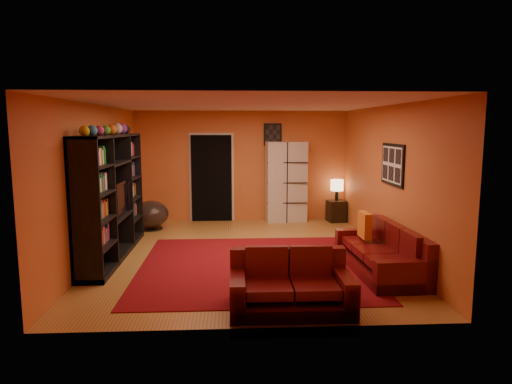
{
  "coord_description": "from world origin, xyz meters",
  "views": [
    {
      "loc": [
        -0.23,
        -7.81,
        2.23
      ],
      "look_at": [
        0.2,
        0.1,
        1.09
      ],
      "focal_mm": 32.0,
      "sensor_mm": 36.0,
      "label": 1
    }
  ],
  "objects": [
    {
      "name": "loveseat",
      "position": [
        0.48,
        -2.42,
        0.29
      ],
      "size": [
        1.49,
        0.9,
        0.85
      ],
      "rotation": [
        0.0,
        0.0,
        1.56
      ],
      "color": "#4A090C",
      "rests_on": "rug"
    },
    {
      "name": "wall_back",
      "position": [
        0.0,
        3.0,
        1.3
      ],
      "size": [
        6.0,
        0.0,
        6.0
      ],
      "primitive_type": "plane",
      "rotation": [
        1.57,
        0.0,
        0.0
      ],
      "color": "#C25F2A",
      "rests_on": "floor"
    },
    {
      "name": "table_lamp",
      "position": [
        2.25,
        2.7,
        0.85
      ],
      "size": [
        0.3,
        0.3,
        0.5
      ],
      "color": "black",
      "rests_on": "side_table"
    },
    {
      "name": "wall_right",
      "position": [
        2.5,
        0.0,
        1.3
      ],
      "size": [
        0.0,
        6.0,
        6.0
      ],
      "primitive_type": "plane",
      "rotation": [
        1.57,
        0.0,
        -1.57
      ],
      "color": "#C25F2A",
      "rests_on": "floor"
    },
    {
      "name": "throw_pillow",
      "position": [
        1.95,
        -0.59,
        0.63
      ],
      "size": [
        0.12,
        0.42,
        0.42
      ],
      "primitive_type": "cube",
      "color": "orange",
      "rests_on": "sofa"
    },
    {
      "name": "wall_art_right",
      "position": [
        2.48,
        -0.3,
        1.6
      ],
      "size": [
        0.03,
        1.0,
        0.7
      ],
      "primitive_type": "cube",
      "color": "black",
      "rests_on": "wall_right"
    },
    {
      "name": "wall_front",
      "position": [
        0.0,
        -3.0,
        1.3
      ],
      "size": [
        6.0,
        0.0,
        6.0
      ],
      "primitive_type": "plane",
      "rotation": [
        -1.57,
        0.0,
        0.0
      ],
      "color": "#C25F2A",
      "rests_on": "floor"
    },
    {
      "name": "wall_left",
      "position": [
        -2.5,
        0.0,
        1.3
      ],
      "size": [
        0.0,
        6.0,
        6.0
      ],
      "primitive_type": "plane",
      "rotation": [
        1.57,
        0.0,
        1.57
      ],
      "color": "#C25F2A",
      "rests_on": "floor"
    },
    {
      "name": "storage_cabinet",
      "position": [
        1.06,
        2.8,
        0.94
      ],
      "size": [
        0.98,
        0.51,
        1.88
      ],
      "primitive_type": "cube",
      "rotation": [
        0.0,
        0.0,
        0.1
      ],
      "color": "beige",
      "rests_on": "floor"
    },
    {
      "name": "floor",
      "position": [
        0.0,
        0.0,
        0.0
      ],
      "size": [
        6.0,
        6.0,
        0.0
      ],
      "primitive_type": "plane",
      "color": "olive",
      "rests_on": "ground"
    },
    {
      "name": "side_table",
      "position": [
        2.25,
        2.7,
        0.25
      ],
      "size": [
        0.45,
        0.45,
        0.5
      ],
      "primitive_type": "cube",
      "rotation": [
        0.0,
        0.0,
        0.15
      ],
      "color": "black",
      "rests_on": "floor"
    },
    {
      "name": "sofa",
      "position": [
        2.13,
        -1.09,
        0.29
      ],
      "size": [
        0.94,
        2.12,
        0.85
      ],
      "rotation": [
        0.0,
        0.0,
        0.04
      ],
      "color": "#4A090C",
      "rests_on": "rug"
    },
    {
      "name": "doorway",
      "position": [
        -0.7,
        2.96,
        1.02
      ],
      "size": [
        0.95,
        0.1,
        2.04
      ],
      "primitive_type": "cube",
      "color": "black",
      "rests_on": "floor"
    },
    {
      "name": "entertainment_unit",
      "position": [
        -2.27,
        0.0,
        1.05
      ],
      "size": [
        0.45,
        3.0,
        2.1
      ],
      "primitive_type": "cube",
      "color": "black",
      "rests_on": "floor"
    },
    {
      "name": "coffee_table",
      "position": [
        0.9,
        -1.53,
        0.36
      ],
      "size": [
        0.81,
        0.81,
        0.4
      ],
      "rotation": [
        0.0,
        0.0,
        0.2
      ],
      "color": "silver",
      "rests_on": "floor"
    },
    {
      "name": "tv",
      "position": [
        -2.23,
        0.05,
        1.0
      ],
      "size": [
        0.99,
        0.13,
        0.57
      ],
      "primitive_type": "imported",
      "rotation": [
        0.0,
        0.0,
        1.57
      ],
      "color": "black",
      "rests_on": "entertainment_unit"
    },
    {
      "name": "wall_art_back",
      "position": [
        0.75,
        2.98,
        2.05
      ],
      "size": [
        0.42,
        0.03,
        0.52
      ],
      "primitive_type": "cube",
      "color": "black",
      "rests_on": "wall_back"
    },
    {
      "name": "bowl_chair",
      "position": [
        -2.0,
        2.08,
        0.34
      ],
      "size": [
        0.78,
        0.78,
        0.63
      ],
      "color": "black",
      "rests_on": "floor"
    },
    {
      "name": "ceiling",
      "position": [
        0.0,
        0.0,
        2.6
      ],
      "size": [
        6.0,
        6.0,
        0.0
      ],
      "primitive_type": "plane",
      "rotation": [
        3.14,
        0.0,
        0.0
      ],
      "color": "white",
      "rests_on": "wall_back"
    },
    {
      "name": "rug",
      "position": [
        0.1,
        -0.7,
        0.01
      ],
      "size": [
        3.6,
        3.6,
        0.01
      ],
      "primitive_type": "cube",
      "color": "#590A10",
      "rests_on": "floor"
    }
  ]
}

